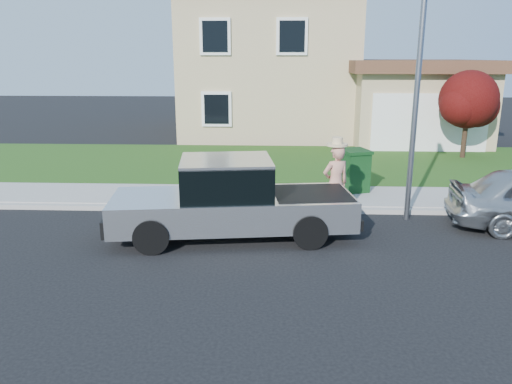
{
  "coord_description": "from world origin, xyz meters",
  "views": [
    {
      "loc": [
        0.44,
        -9.18,
        3.83
      ],
      "look_at": [
        0.03,
        0.41,
        1.2
      ],
      "focal_mm": 35.0,
      "sensor_mm": 36.0,
      "label": 1
    }
  ],
  "objects_px": {
    "pickup_truck": "(232,201)",
    "street_lamp": "(418,87)",
    "woman": "(336,182)",
    "ornamental_tree": "(469,102)",
    "trash_bin": "(354,170)"
  },
  "relations": [
    {
      "from": "woman",
      "to": "trash_bin",
      "type": "distance_m",
      "value": 2.4
    },
    {
      "from": "ornamental_tree",
      "to": "street_lamp",
      "type": "distance_m",
      "value": 8.4
    },
    {
      "from": "ornamental_tree",
      "to": "trash_bin",
      "type": "height_order",
      "value": "ornamental_tree"
    },
    {
      "from": "pickup_truck",
      "to": "street_lamp",
      "type": "xyz_separation_m",
      "value": [
        4.11,
        1.33,
        2.33
      ]
    },
    {
      "from": "ornamental_tree",
      "to": "trash_bin",
      "type": "xyz_separation_m",
      "value": [
        -4.91,
        -5.23,
        -1.43
      ]
    },
    {
      "from": "woman",
      "to": "ornamental_tree",
      "type": "xyz_separation_m",
      "value": [
        5.69,
        7.49,
        1.21
      ]
    },
    {
      "from": "woman",
      "to": "ornamental_tree",
      "type": "distance_m",
      "value": 9.48
    },
    {
      "from": "ornamental_tree",
      "to": "street_lamp",
      "type": "relative_size",
      "value": 0.59
    },
    {
      "from": "pickup_truck",
      "to": "street_lamp",
      "type": "bearing_deg",
      "value": 10.51
    },
    {
      "from": "trash_bin",
      "to": "pickup_truck",
      "type": "bearing_deg",
      "value": -150.61
    },
    {
      "from": "woman",
      "to": "ornamental_tree",
      "type": "relative_size",
      "value": 0.62
    },
    {
      "from": "pickup_truck",
      "to": "street_lamp",
      "type": "relative_size",
      "value": 0.99
    },
    {
      "from": "ornamental_tree",
      "to": "trash_bin",
      "type": "distance_m",
      "value": 7.31
    },
    {
      "from": "woman",
      "to": "street_lamp",
      "type": "xyz_separation_m",
      "value": [
        1.76,
        0.13,
        2.19
      ]
    },
    {
      "from": "ornamental_tree",
      "to": "street_lamp",
      "type": "height_order",
      "value": "street_lamp"
    }
  ]
}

